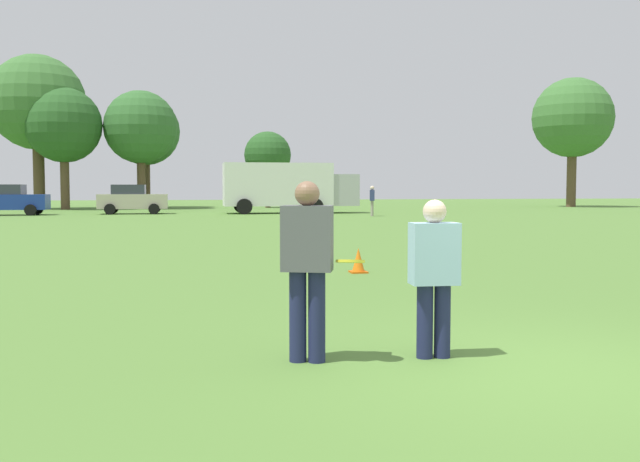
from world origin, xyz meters
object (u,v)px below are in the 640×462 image
player_thrower (307,260)px  traffic_cone (358,261)px  box_truck (287,186)px  parked_car_mid_right (132,199)px  player_defender (434,270)px  frisbee (350,261)px  bystander_sideline_watcher (372,199)px  parked_car_center (10,200)px

player_thrower → traffic_cone: 7.00m
box_truck → parked_car_mid_right: bearing=175.3°
player_defender → box_truck: bearing=83.4°
frisbee → player_thrower: bearing=160.1°
box_truck → player_thrower: bearing=-98.4°
traffic_cone → parked_car_mid_right: 32.73m
player_defender → traffic_cone: player_defender is taller
parked_car_mid_right → frisbee: bearing=-83.5°
bystander_sideline_watcher → parked_car_mid_right: bearing=155.5°
parked_car_mid_right → box_truck: bearing=-4.7°
frisbee → box_truck: bearing=82.2°
player_defender → parked_car_mid_right: size_ratio=0.36×
bystander_sideline_watcher → player_defender: bearing=-104.5°
player_defender → bystander_sideline_watcher: (8.45, 32.55, 0.13)m
player_thrower → bystander_sideline_watcher: bystander_sideline_watcher is taller
traffic_cone → parked_car_center: size_ratio=0.11×
player_defender → parked_car_mid_right: 39.17m
box_truck → bystander_sideline_watcher: size_ratio=4.90×
player_thrower → bystander_sideline_watcher: 33.87m
player_thrower → traffic_cone: player_thrower is taller
player_defender → parked_car_center: (-12.27, 38.17, 0.07)m
player_thrower → parked_car_center: parked_car_center is taller
player_thrower → box_truck: bearing=81.6°
player_defender → frisbee: player_defender is taller
parked_car_mid_right → bystander_sideline_watcher: (13.71, -6.26, 0.06)m
player_thrower → player_defender: 1.22m
player_defender → frisbee: (-0.84, -0.06, 0.10)m
frisbee → bystander_sideline_watcher: (9.28, 32.61, 0.03)m
player_defender → parked_car_center: parked_car_center is taller
player_defender → box_truck: 38.28m
parked_car_mid_right → player_defender: bearing=-82.3°
frisbee → parked_car_mid_right: size_ratio=0.06×
traffic_cone → parked_car_center: bearing=112.8°
parked_car_center → parked_car_mid_right: size_ratio=1.00×
player_thrower → player_defender: bearing=-3.9°
traffic_cone → parked_car_mid_right: (-6.24, 32.13, 0.69)m
box_truck → player_defender: bearing=-96.6°
player_thrower → parked_car_center: size_ratio=0.40×
parked_car_center → bystander_sideline_watcher: bearing=-15.2°
parked_car_center → player_thrower: bearing=-73.8°
player_thrower → traffic_cone: bearing=71.6°
player_defender → player_thrower: bearing=176.1°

